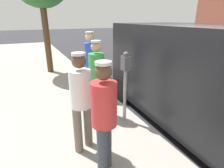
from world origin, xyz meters
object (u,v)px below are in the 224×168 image
(pedestrian_in_green, at_px, (97,74))
(parked_van, at_px, (212,78))
(pedestrian_in_red, at_px, (104,114))
(parking_meter_near, at_px, (125,76))
(pedestrian_in_blue, at_px, (91,60))
(pedestrian_in_white, at_px, (81,98))

(pedestrian_in_green, bearing_deg, parked_van, 144.75)
(pedestrian_in_red, bearing_deg, pedestrian_in_green, -107.91)
(parking_meter_near, xyz_separation_m, pedestrian_in_green, (0.41, -0.54, -0.06))
(pedestrian_in_blue, height_order, pedestrian_in_red, pedestrian_in_blue)
(pedestrian_in_green, relative_size, parked_van, 0.32)
(pedestrian_in_white, relative_size, pedestrian_in_green, 0.98)
(pedestrian_in_blue, bearing_deg, pedestrian_in_white, 66.79)
(parking_meter_near, relative_size, pedestrian_in_green, 0.90)
(pedestrian_in_red, distance_m, parked_van, 2.46)
(pedestrian_in_white, bearing_deg, pedestrian_in_red, 100.94)
(parked_van, bearing_deg, pedestrian_in_white, -7.53)
(pedestrian_in_green, bearing_deg, pedestrian_in_white, 57.13)
(parking_meter_near, xyz_separation_m, pedestrian_in_white, (1.07, 0.47, -0.08))
(pedestrian_in_white, height_order, pedestrian_in_green, pedestrian_in_green)
(parked_van, bearing_deg, pedestrian_in_red, 6.85)
(parking_meter_near, xyz_separation_m, parked_van, (-1.50, 0.81, -0.03))
(pedestrian_in_blue, bearing_deg, parking_meter_near, 96.47)
(parked_van, bearing_deg, pedestrian_in_blue, -55.06)
(pedestrian_in_red, bearing_deg, pedestrian_in_blue, -105.80)
(pedestrian_in_blue, distance_m, parked_van, 2.94)
(pedestrian_in_blue, xyz_separation_m, parked_van, (-1.68, 2.41, -0.04))
(pedestrian_in_blue, distance_m, pedestrian_in_red, 2.81)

